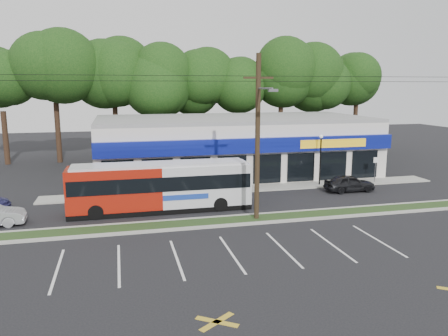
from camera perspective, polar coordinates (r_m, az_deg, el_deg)
name	(u,v)px	position (r m, az deg, el deg)	size (l,w,h in m)	color
ground	(212,229)	(25.51, -1.53, -7.91)	(120.00, 120.00, 0.00)	black
grass_strip	(209,222)	(26.43, -2.00, -7.12)	(40.00, 1.60, 0.12)	#233817
curb_south	(212,227)	(25.63, -1.61, -7.66)	(40.00, 0.25, 0.14)	#9E9E93
curb_north	(206,218)	(27.22, -2.36, -6.57)	(40.00, 0.25, 0.14)	#9E9E93
sidewalk	(249,188)	(35.11, 3.34, -2.67)	(32.00, 2.20, 0.10)	#9E9E93
strip_mall	(233,145)	(41.32, 1.24, 3.02)	(25.00, 12.55, 5.30)	silver
utility_pole	(255,133)	(25.96, 4.11, 4.63)	(50.00, 2.77, 10.00)	black
lamp_post	(321,154)	(36.63, 12.50, 1.82)	(0.30, 0.30, 4.25)	black
sign_post	(375,165)	(39.06, 19.18, 0.36)	(0.45, 0.10, 2.23)	#59595E
tree_line	(198,84)	(50.48, -3.42, 10.94)	(46.76, 6.76, 11.83)	black
metrobus	(161,186)	(28.99, -8.25, -2.29)	(11.85, 2.53, 3.18)	#9A180B
car_dark	(349,183)	(35.50, 16.07, -1.91)	(1.57, 3.91, 1.33)	black
pedestrian_a	(218,185)	(32.47, -0.78, -2.21)	(0.66, 0.43, 1.81)	silver
pedestrian_b	(246,185)	(33.17, 2.85, -2.17)	(0.75, 0.59, 1.55)	#B7A8A5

